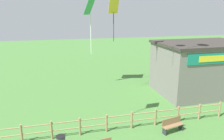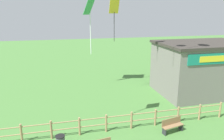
{
  "view_description": "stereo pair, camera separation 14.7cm",
  "coord_description": "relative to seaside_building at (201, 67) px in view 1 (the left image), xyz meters",
  "views": [
    {
      "loc": [
        -3.74,
        -5.82,
        7.74
      ],
      "look_at": [
        0.0,
        8.95,
        3.7
      ],
      "focal_mm": 35.0,
      "sensor_mm": 36.0,
      "label": 1
    },
    {
      "loc": [
        -3.59,
        -5.86,
        7.74
      ],
      "look_at": [
        0.0,
        8.95,
        3.7
      ],
      "focal_mm": 35.0,
      "sensor_mm": 36.0,
      "label": 2
    }
  ],
  "objects": [
    {
      "name": "seaside_building",
      "position": [
        0.0,
        0.0,
        0.0
      ],
      "size": [
        8.66,
        6.03,
        4.99
      ],
      "color": "slate",
      "rests_on": "ground_plane"
    },
    {
      "name": "park_bench_by_building",
      "position": [
        -6.48,
        -6.25,
        -2.0
      ],
      "size": [
        1.61,
        0.72,
        0.96
      ],
      "color": "olive",
      "rests_on": "ground_plane"
    },
    {
      "name": "wooden_fence",
      "position": [
        -9.85,
        -5.18,
        -1.82
      ],
      "size": [
        16.01,
        0.14,
        1.22
      ],
      "color": "#9E7F56",
      "rests_on": "ground_plane"
    },
    {
      "name": "kite_green_diamond",
      "position": [
        -11.54,
        -4.6,
        5.31
      ],
      "size": [
        0.92,
        1.04,
        3.56
      ],
      "color": "green"
    },
    {
      "name": "kite_yellow_diamond",
      "position": [
        -8.46,
        1.68,
        5.4
      ],
      "size": [
        1.0,
        0.55,
        3.82
      ],
      "color": "yellow"
    }
  ]
}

